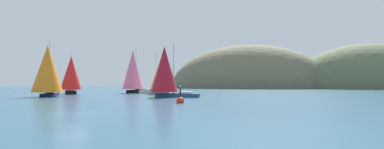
% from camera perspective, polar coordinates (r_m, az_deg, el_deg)
% --- Properties ---
extents(ground_plane, '(360.00, 360.00, 0.00)m').
position_cam_1_polar(ground_plane, '(29.07, -21.15, -6.89)').
color(ground_plane, navy).
extents(headland_right, '(68.00, 44.00, 42.04)m').
position_cam_1_polar(headland_right, '(164.23, 29.97, -2.31)').
color(headland_right, '#5B6647').
rests_on(headland_right, ground_plane).
extents(headland_center, '(81.41, 44.00, 44.18)m').
position_cam_1_polar(headland_center, '(158.93, 10.45, -2.52)').
color(headland_center, '#6B664C').
rests_on(headland_center, ground_plane).
extents(sailboat_red_spinnaker, '(8.49, 9.36, 9.85)m').
position_cam_1_polar(sailboat_red_spinnaker, '(80.06, -21.59, 0.02)').
color(sailboat_red_spinnaker, black).
rests_on(sailboat_red_spinnaker, ground_plane).
extents(sailboat_orange_sail, '(8.17, 10.46, 11.42)m').
position_cam_1_polar(sailboat_orange_sail, '(66.63, -25.29, 0.83)').
color(sailboat_orange_sail, '#191E4C').
rests_on(sailboat_orange_sail, ground_plane).
extents(sailboat_yellow_sail, '(10.30, 7.45, 10.33)m').
position_cam_1_polar(sailboat_yellow_sail, '(76.40, -5.85, -0.03)').
color(sailboat_yellow_sail, '#B7B2A8').
rests_on(sailboat_yellow_sail, ground_plane).
extents(sailboat_pink_spinnaker, '(5.79, 9.49, 11.85)m').
position_cam_1_polar(sailboat_pink_spinnaker, '(83.68, -10.91, 0.71)').
color(sailboat_pink_spinnaker, black).
rests_on(sailboat_pink_spinnaker, ground_plane).
extents(sailboat_crimson_sail, '(9.57, 5.52, 10.60)m').
position_cam_1_polar(sailboat_crimson_sail, '(58.79, -4.99, 0.70)').
color(sailboat_crimson_sail, navy).
rests_on(sailboat_crimson_sail, ground_plane).
extents(channel_buoy, '(1.10, 1.10, 2.64)m').
position_cam_1_polar(channel_buoy, '(41.85, -2.20, -4.82)').
color(channel_buoy, red).
rests_on(channel_buoy, ground_plane).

